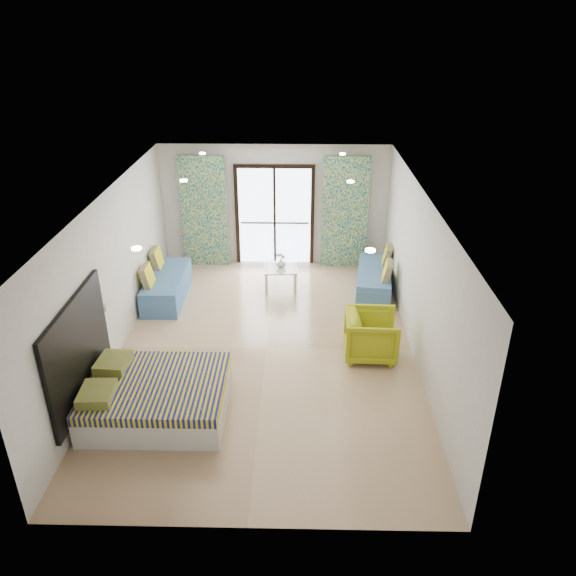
{
  "coord_description": "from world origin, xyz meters",
  "views": [
    {
      "loc": [
        0.55,
        -8.2,
        5.23
      ],
      "look_at": [
        0.38,
        0.03,
        1.15
      ],
      "focal_mm": 35.0,
      "sensor_mm": 36.0,
      "label": 1
    }
  ],
  "objects_px": {
    "daybed_left": "(166,285)",
    "coffee_table": "(281,269)",
    "bed": "(156,397)",
    "armchair": "(371,333)",
    "daybed_right": "(375,279)"
  },
  "relations": [
    {
      "from": "daybed_left",
      "to": "bed",
      "type": "bearing_deg",
      "value": -81.04
    },
    {
      "from": "armchair",
      "to": "bed",
      "type": "bearing_deg",
      "value": 118.07
    },
    {
      "from": "coffee_table",
      "to": "armchair",
      "type": "height_order",
      "value": "armchair"
    },
    {
      "from": "coffee_table",
      "to": "daybed_right",
      "type": "bearing_deg",
      "value": -4.26
    },
    {
      "from": "daybed_right",
      "to": "armchair",
      "type": "distance_m",
      "value": 2.47
    },
    {
      "from": "daybed_left",
      "to": "coffee_table",
      "type": "distance_m",
      "value": 2.36
    },
    {
      "from": "bed",
      "to": "daybed_right",
      "type": "relative_size",
      "value": 1.08
    },
    {
      "from": "daybed_left",
      "to": "armchair",
      "type": "distance_m",
      "value": 4.39
    },
    {
      "from": "daybed_right",
      "to": "armchair",
      "type": "height_order",
      "value": "armchair"
    },
    {
      "from": "daybed_left",
      "to": "coffee_table",
      "type": "bearing_deg",
      "value": 12.3
    },
    {
      "from": "daybed_right",
      "to": "armchair",
      "type": "relative_size",
      "value": 2.09
    },
    {
      "from": "armchair",
      "to": "coffee_table",
      "type": "bearing_deg",
      "value": 33.78
    },
    {
      "from": "bed",
      "to": "coffee_table",
      "type": "distance_m",
      "value": 4.48
    },
    {
      "from": "coffee_table",
      "to": "armchair",
      "type": "xyz_separation_m",
      "value": [
        1.59,
        -2.58,
        0.03
      ]
    },
    {
      "from": "bed",
      "to": "armchair",
      "type": "distance_m",
      "value": 3.61
    }
  ]
}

